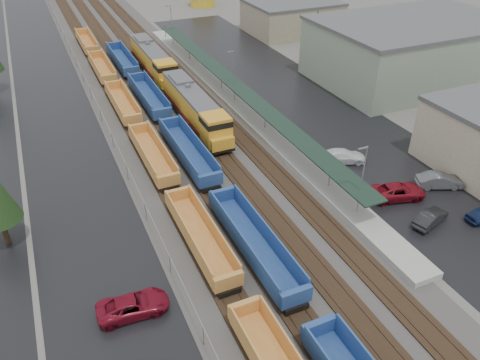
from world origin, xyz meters
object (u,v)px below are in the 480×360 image
Objects in this scene: parked_car_east_a at (431,218)px; parked_car_east_b at (398,191)px; parked_car_west_c at (133,306)px; parked_car_east_e at (440,181)px; well_string_blue at (216,191)px; well_string_yellow at (153,155)px; parked_car_east_c at (343,156)px; locomotive_trail at (153,61)px; locomotive_lead at (196,108)px.

parked_car_east_a is 0.75× the size of parked_car_east_b.
parked_car_west_c is 34.42m from parked_car_east_e.
well_string_blue is 21.18m from parked_car_east_a.
well_string_yellow is at bearing 79.96° from parked_car_east_e.
well_string_yellow reaches higher than parked_car_east_a.
parked_car_east_a is at bearing -153.40° from parked_car_east_c.
parked_car_west_c is (-11.38, -11.30, -0.44)m from well_string_blue.
parked_car_west_c is at bearing 119.34° from parked_car_east_e.
locomotive_trail reaches higher than parked_car_east_c.
locomotive_lead is at bearing 60.25° from parked_car_east_e.
locomotive_lead reaches higher than parked_car_east_b.
parked_car_east_b is (13.41, -24.68, -1.69)m from locomotive_lead.
well_string_yellow is at bearing 65.69° from parked_car_east_b.
well_string_yellow is 22.51m from parked_car_west_c.
well_string_blue reaches higher than parked_car_east_c.
parked_car_west_c is 28.74m from parked_car_east_a.
parked_car_east_b is at bearing -17.93° from parked_car_east_a.
parked_car_east_b is at bearing -39.00° from well_string_yellow.
parked_car_east_e reaches higher than parked_car_east_a.
parked_car_west_c is 29.05m from parked_car_east_b.
parked_car_east_e reaches higher than parked_car_east_b.
parked_car_east_a is 0.81× the size of parked_car_east_c.
locomotive_lead is 1.00× the size of locomotive_trail.
locomotive_lead is 4.18× the size of parked_car_east_e.
locomotive_lead is 3.76× the size of parked_car_west_c.
well_string_yellow is 25.38× the size of parked_car_east_a.
locomotive_lead is 32.39m from parked_car_east_a.
parked_car_east_e is (22.84, -7.59, -0.39)m from well_string_blue.
locomotive_lead is 31.27m from parked_car_east_e.
well_string_blue reaches higher than well_string_yellow.
locomotive_lead is at bearing 76.99° from well_string_blue.
locomotive_trail is at bearing 45.46° from parked_car_east_e.
locomotive_trail is 3.60× the size of parked_car_east_b.
well_string_blue is 19.04× the size of parked_car_west_c.
locomotive_lead is 3.60× the size of parked_car_east_b.
parked_car_west_c is 1.02× the size of parked_car_east_c.
well_string_yellow reaches higher than parked_car_east_b.
locomotive_trail is 4.18× the size of parked_car_east_e.
parked_car_east_a is 7.13m from parked_car_east_e.
well_string_yellow reaches higher than parked_car_east_c.
locomotive_trail is 4.77× the size of parked_car_east_a.
well_string_blue is 24.15× the size of parked_car_east_a.
locomotive_lead is 17.82m from well_string_blue.
parked_car_east_c is (12.42, -16.17, -1.71)m from locomotive_lead.
locomotive_trail is 51.97m from parked_car_west_c.
parked_car_east_a is at bearing -34.97° from well_string_blue.
parked_car_east_e is at bearing -67.61° from parked_car_east_a.
parked_car_east_c is at bearing -71.52° from locomotive_trail.
parked_car_east_c is at bearing 59.48° from parked_car_east_e.
parked_car_east_e is (26.84, -17.55, -0.32)m from well_string_yellow.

